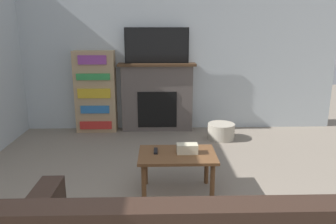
# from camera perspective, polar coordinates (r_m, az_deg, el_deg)

# --- Properties ---
(wall_back) EXTENTS (5.84, 0.06, 2.70)m
(wall_back) POSITION_cam_1_polar(r_m,az_deg,el_deg) (5.63, -0.36, 10.60)
(wall_back) COLOR silver
(wall_back) RESTS_ON ground_plane
(fireplace) EXTENTS (1.30, 0.28, 1.16)m
(fireplace) POSITION_cam_1_polar(r_m,az_deg,el_deg) (5.59, -1.90, 2.62)
(fireplace) COLOR #605651
(fireplace) RESTS_ON ground_plane
(tv) EXTENTS (1.05, 0.03, 0.58)m
(tv) POSITION_cam_1_polar(r_m,az_deg,el_deg) (5.46, -1.97, 11.49)
(tv) COLOR black
(tv) RESTS_ON fireplace
(coffee_table) EXTENTS (0.81, 0.54, 0.45)m
(coffee_table) POSITION_cam_1_polar(r_m,az_deg,el_deg) (3.49, 1.61, -8.29)
(coffee_table) COLOR brown
(coffee_table) RESTS_ON ground_plane
(tissue_box) EXTENTS (0.22, 0.12, 0.10)m
(tissue_box) POSITION_cam_1_polar(r_m,az_deg,el_deg) (3.47, 3.36, -6.37)
(tissue_box) COLOR beige
(tissue_box) RESTS_ON coffee_table
(remote_control) EXTENTS (0.04, 0.15, 0.02)m
(remote_control) POSITION_cam_1_polar(r_m,az_deg,el_deg) (3.51, -2.15, -6.79)
(remote_control) COLOR black
(remote_control) RESTS_ON coffee_table
(bookshelf) EXTENTS (0.67, 0.29, 1.37)m
(bookshelf) POSITION_cam_1_polar(r_m,az_deg,el_deg) (5.65, -12.50, 3.45)
(bookshelf) COLOR tan
(bookshelf) RESTS_ON ground_plane
(storage_basket) EXTENTS (0.43, 0.43, 0.25)m
(storage_basket) POSITION_cam_1_polar(r_m,az_deg,el_deg) (5.30, 9.23, -3.33)
(storage_basket) COLOR #BCB29E
(storage_basket) RESTS_ON ground_plane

